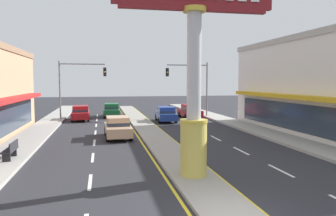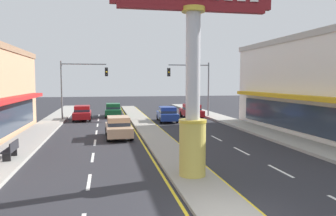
# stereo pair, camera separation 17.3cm
# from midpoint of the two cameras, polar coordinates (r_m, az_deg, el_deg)

# --- Properties ---
(median_strip) EXTENTS (1.97, 52.00, 0.14)m
(median_strip) POSITION_cam_midpoint_polar(r_m,az_deg,el_deg) (27.28, -3.61, -3.85)
(median_strip) COLOR gray
(median_strip) RESTS_ON ground
(sidewalk_left) EXTENTS (2.37, 60.00, 0.18)m
(sidewalk_left) POSITION_cam_midpoint_polar(r_m,az_deg,el_deg) (25.56, -22.89, -4.75)
(sidewalk_left) COLOR #9E9B93
(sidewalk_left) RESTS_ON ground
(sidewalk_right) EXTENTS (2.37, 60.00, 0.18)m
(sidewalk_right) POSITION_cam_midpoint_polar(r_m,az_deg,el_deg) (27.98, 15.10, -3.75)
(sidewalk_right) COLOR #9E9B93
(sidewalk_right) RESTS_ON ground
(lane_markings) EXTENTS (8.71, 52.00, 0.01)m
(lane_markings) POSITION_cam_midpoint_polar(r_m,az_deg,el_deg) (25.97, -3.20, -4.43)
(lane_markings) COLOR silver
(lane_markings) RESTS_ON ground
(district_sign) EXTENTS (6.73, 1.17, 8.45)m
(district_sign) POSITION_cam_midpoint_polar(r_m,az_deg,el_deg) (13.68, 4.18, 6.68)
(district_sign) COLOR gold
(district_sign) RESTS_ON median_strip
(traffic_light_left_side) EXTENTS (4.86, 0.46, 6.20)m
(traffic_light_left_side) POSITION_cam_midpoint_polar(r_m,az_deg,el_deg) (35.72, -15.62, 4.73)
(traffic_light_left_side) COLOR slate
(traffic_light_left_side) RESTS_ON ground
(traffic_light_right_side) EXTENTS (4.86, 0.46, 6.20)m
(traffic_light_right_side) POSITION_cam_midpoint_polar(r_m,az_deg,el_deg) (36.96, 4.06, 4.88)
(traffic_light_right_side) COLOR slate
(traffic_light_right_side) RESTS_ON ground
(sedan_near_right_lane) EXTENTS (1.92, 4.34, 1.53)m
(sedan_near_right_lane) POSITION_cam_midpoint_polar(r_m,az_deg,el_deg) (24.21, -8.91, -3.27)
(sedan_near_right_lane) COLOR tan
(sedan_near_right_lane) RESTS_ON ground
(sedan_far_right_lane) EXTENTS (1.91, 4.34, 1.53)m
(sedan_far_right_lane) POSITION_cam_midpoint_polar(r_m,az_deg,el_deg) (35.74, -15.06, -0.82)
(sedan_far_right_lane) COLOR maroon
(sedan_far_right_lane) RESTS_ON ground
(sedan_near_left_lane) EXTENTS (1.95, 4.36, 1.53)m
(sedan_near_left_lane) POSITION_cam_midpoint_polar(r_m,az_deg,el_deg) (36.83, 3.69, -0.50)
(sedan_near_left_lane) COLOR maroon
(sedan_near_left_lane) RESTS_ON ground
(sedan_mid_left_lane) EXTENTS (2.00, 4.38, 1.53)m
(sedan_mid_left_lane) POSITION_cam_midpoint_polar(r_m,az_deg,el_deg) (33.34, -0.52, -1.04)
(sedan_mid_left_lane) COLOR navy
(sedan_mid_left_lane) RESTS_ON ground
(sedan_far_left_oncoming) EXTENTS (1.94, 4.35, 1.53)m
(sedan_far_left_oncoming) POSITION_cam_midpoint_polar(r_m,az_deg,el_deg) (38.53, -9.89, -0.33)
(sedan_far_left_oncoming) COLOR #14562D
(sedan_far_left_oncoming) RESTS_ON ground
(street_bench) EXTENTS (0.48, 1.60, 0.88)m
(street_bench) POSITION_cam_midpoint_polar(r_m,az_deg,el_deg) (18.61, -25.86, -6.53)
(street_bench) COLOR #232328
(street_bench) RESTS_ON sidewalk_left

